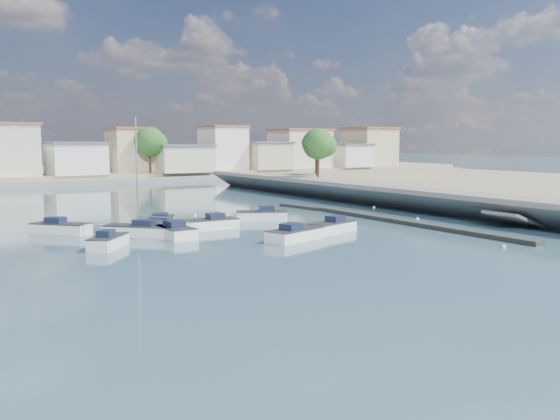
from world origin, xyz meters
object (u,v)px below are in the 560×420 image
Objects in this scene: motorboat_c at (208,225)px; motorboat_d at (330,228)px; motorboat_f at (259,216)px; motorboat_a at (170,232)px; sailboat at (135,231)px; motorboat_g at (64,229)px; motorboat_h at (297,235)px; motorboat_b at (110,242)px; motorboat_e at (161,223)px.

motorboat_c is 9.82m from motorboat_d.
motorboat_c is 6.86m from motorboat_f.
motorboat_c is 1.02× the size of motorboat_d.
motorboat_a and motorboat_d have the same top height.
motorboat_g is at bearing 136.74° from sailboat.
motorboat_d is at bearing -25.48° from sailboat.
motorboat_f and motorboat_h have the same top height.
sailboat is (-9.30, 7.78, 0.04)m from motorboat_h.
motorboat_e is at bearing 47.98° from motorboat_b.
sailboat is at bearing 144.48° from motorboat_a.
sailboat reaches higher than motorboat_h.
motorboat_d is 0.92× the size of motorboat_h.
motorboat_h is at bearing -68.54° from motorboat_c.
motorboat_b and motorboat_c have the same top height.
motorboat_c is 0.93× the size of motorboat_h.
motorboat_b is 16.98m from motorboat_f.
motorboat_d and motorboat_g have the same top height.
motorboat_d is 0.90× the size of motorboat_e.
motorboat_c is 0.55× the size of sailboat.
motorboat_a is 1.24× the size of motorboat_g.
motorboat_b is 9.51m from motorboat_e.
motorboat_a is 2.63m from sailboat.
motorboat_h is (-3.98, -1.45, 0.00)m from motorboat_d.
motorboat_h is at bearing -105.88° from motorboat_f.
motorboat_a is 1.03× the size of motorboat_h.
motorboat_a is 12.14m from motorboat_d.
motorboat_a is at bearing -35.52° from sailboat.
sailboat reaches higher than motorboat_d.
motorboat_g is 0.50× the size of sailboat.
motorboat_c and motorboat_d have the same top height.
motorboat_c is 1.11× the size of motorboat_g.
sailboat is (3.09, 3.87, 0.04)m from motorboat_b.
motorboat_f is at bearing -3.15° from motorboat_g.
motorboat_g is (-1.16, 7.87, 0.00)m from motorboat_b.
motorboat_c is at bearing 137.02° from motorboat_d.
motorboat_a is 5.73m from motorboat_b.
motorboat_a is at bearing -40.86° from motorboat_g.
motorboat_g is 17.96m from motorboat_h.
motorboat_c is (3.96, 1.89, 0.00)m from motorboat_a.
motorboat_a is 1.11× the size of motorboat_c.
sailboat is (-6.10, -0.37, 0.04)m from motorboat_c.
motorboat_c is at bearing 25.53° from motorboat_a.
motorboat_f is 12.77m from sailboat.
sailboat is at bearing -166.00° from motorboat_f.
motorboat_e is at bearing -6.15° from motorboat_g.
motorboat_c is 1.01× the size of motorboat_f.
motorboat_g is (-7.53, 0.81, 0.00)m from motorboat_e.
motorboat_h is 0.59× the size of sailboat.
motorboat_a and motorboat_f have the same top height.
motorboat_d is 14.71m from sailboat.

